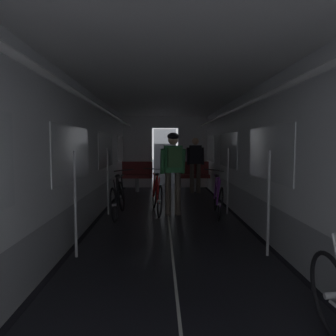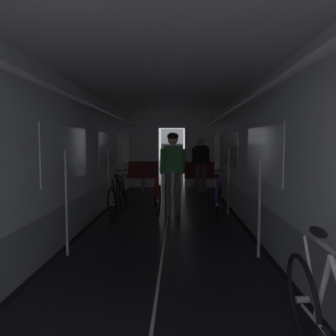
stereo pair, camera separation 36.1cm
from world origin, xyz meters
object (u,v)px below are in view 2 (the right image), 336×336
Objects in this scene: bicycle_purple at (218,198)px; bicycle_white at (333,332)px; bicycle_red_in_aisle at (157,195)px; person_standing_near_bench at (201,161)px; bench_seat_far_right at (200,174)px; person_cyclist_aisle at (173,164)px; bicycle_black at (118,198)px; bench_seat_far_left at (143,173)px.

bicycle_purple is 4.77m from bicycle_white.
bicycle_red_in_aisle is 3.11m from person_standing_near_bench.
bench_seat_far_right reaches higher than bicycle_red_in_aisle.
person_cyclist_aisle reaches higher than person_standing_near_bench.
person_standing_near_bench reaches higher than bicycle_purple.
person_standing_near_bench is at bearing 92.46° from bicycle_purple.
bicycle_white is 7.96m from person_standing_near_bench.
bench_seat_far_right is at bearing 92.24° from bicycle_purple.
person_standing_near_bench reaches higher than bench_seat_far_right.
bicycle_white is at bearing -88.49° from bench_seat_far_right.
person_standing_near_bench is at bearing -89.59° from bench_seat_far_right.
person_standing_near_bench is (1.93, 3.19, 0.59)m from bicycle_black.
bicycle_white is at bearing -88.44° from person_standing_near_bench.
bench_seat_far_right is 3.60m from person_cyclist_aisle.
bench_seat_far_left reaches higher than bicycle_white.
bicycle_purple is (1.94, -3.54, -0.19)m from bench_seat_far_left.
bench_seat_far_right is at bearing 91.51° from bicycle_white.
bench_seat_far_right is 0.58× the size of bicycle_purple.
bicycle_black is at bearing -92.12° from bench_seat_far_left.
person_cyclist_aisle is at bearing -102.83° from bench_seat_far_right.
bicycle_white is (2.02, -8.31, -0.19)m from bench_seat_far_left.
person_cyclist_aisle is (-1.01, 4.84, 0.69)m from bicycle_white.
person_standing_near_bench is at bearing -11.79° from bench_seat_far_left.
person_cyclist_aisle is at bearing 175.72° from bicycle_purple.
person_cyclist_aisle is (1.14, 0.09, 0.69)m from bicycle_black.
bicycle_red_in_aisle is (-1.36, 5.10, 0.00)m from bicycle_white.
bench_seat_far_right is 0.58× the size of bicycle_black.
bicycle_black reaches higher than bicycle_white.
bench_seat_far_left is 1.00× the size of bench_seat_far_right.
bench_seat_far_left is at bearing 106.19° from person_cyclist_aisle.
person_cyclist_aisle is at bearing 101.79° from bicycle_white.
bench_seat_far_left is 3.28m from bicycle_red_in_aisle.
bicycle_white is 1.00× the size of person_standing_near_bench.
bench_seat_far_left is 1.89m from person_standing_near_bench.
bench_seat_far_left is at bearing 101.64° from bicycle_red_in_aisle.
bench_seat_far_left is 8.56m from bicycle_white.
bench_seat_far_left and bench_seat_far_right have the same top height.
bicycle_black is at bearing 114.37° from bicycle_white.
person_cyclist_aisle is (1.01, -3.47, 0.50)m from bench_seat_far_left.
bench_seat_far_right reaches higher than bicycle_purple.
person_standing_near_bench is (0.79, 3.10, -0.10)m from person_cyclist_aisle.
person_standing_near_bench reaches higher than bench_seat_far_left.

